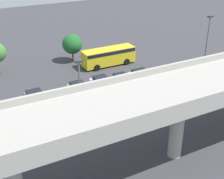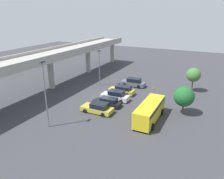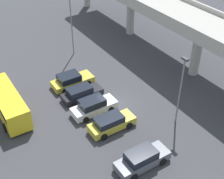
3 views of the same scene
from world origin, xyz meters
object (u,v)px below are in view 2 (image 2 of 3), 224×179
at_px(lamp_post_mid_lot, 99,65).
at_px(parked_car_0, 98,108).
at_px(parked_car_1, 107,102).
at_px(traffic_cone, 154,88).
at_px(parked_car_4, 133,82).
at_px(lamp_post_near_aisle, 45,90).
at_px(parked_car_2, 116,96).
at_px(parked_car_3, 122,90).
at_px(tree_front_centre, 194,75).
at_px(shuttle_bus, 150,110).
at_px(tree_front_left, 184,97).

bearing_deg(lamp_post_mid_lot, parked_car_0, -151.75).
xyz_separation_m(parked_car_1, traffic_cone, (11.11, -4.46, -0.37)).
height_order(parked_car_4, lamp_post_near_aisle, lamp_post_near_aisle).
xyz_separation_m(parked_car_2, lamp_post_mid_lot, (5.58, 6.29, 3.52)).
bearing_deg(lamp_post_mid_lot, parked_car_1, -143.65).
xyz_separation_m(lamp_post_near_aisle, traffic_cone, (20.59, -8.28, -4.80)).
bearing_deg(parked_car_2, parked_car_3, -87.00).
bearing_deg(parked_car_2, parked_car_0, 87.28).
xyz_separation_m(parked_car_2, parked_car_4, (8.35, -0.06, -0.01)).
relative_size(parked_car_0, traffic_cone, 6.96).
bearing_deg(tree_front_centre, lamp_post_near_aisle, 146.40).
relative_size(shuttle_bus, traffic_cone, 11.30).
relative_size(parked_car_2, tree_front_left, 1.13).
bearing_deg(parked_car_3, shuttle_bus, 134.62).
xyz_separation_m(parked_car_1, parked_car_3, (5.97, 0.08, 0.07)).
bearing_deg(traffic_cone, shuttle_bus, -166.64).
bearing_deg(lamp_post_mid_lot, shuttle_bus, -126.52).
distance_m(parked_car_2, parked_car_4, 8.35).
bearing_deg(parked_car_1, tree_front_left, -168.05).
distance_m(shuttle_bus, lamp_post_mid_lot, 17.30).
distance_m(lamp_post_mid_lot, tree_front_centre, 18.16).
height_order(tree_front_centre, traffic_cone, tree_front_centre).
bearing_deg(tree_front_centre, traffic_cone, 107.35).
xyz_separation_m(parked_car_2, shuttle_bus, (-4.58, -7.43, 0.72)).
distance_m(parked_car_0, lamp_post_mid_lot, 13.22).
bearing_deg(lamp_post_near_aisle, tree_front_centre, -33.60).
bearing_deg(shuttle_bus, tree_front_centre, -14.13).
relative_size(tree_front_left, traffic_cone, 6.09).
xyz_separation_m(parked_car_1, lamp_post_mid_lot, (8.44, 6.21, 3.62)).
relative_size(parked_car_2, parked_car_4, 0.98).
bearing_deg(parked_car_3, traffic_cone, -131.52).
bearing_deg(parked_car_4, traffic_cone, 178.67).
distance_m(parked_car_1, lamp_post_mid_lot, 11.09).
height_order(parked_car_2, traffic_cone, parked_car_2).
bearing_deg(parked_car_0, shuttle_bus, -172.22).
bearing_deg(tree_front_left, traffic_cone, 38.32).
height_order(parked_car_3, traffic_cone, parked_car_3).
relative_size(shuttle_bus, tree_front_left, 1.86).
xyz_separation_m(parked_car_3, lamp_post_near_aisle, (-15.45, 3.74, 4.36)).
relative_size(lamp_post_mid_lot, traffic_cone, 10.42).
relative_size(tree_front_left, tree_front_centre, 0.93).
distance_m(lamp_post_near_aisle, traffic_cone, 22.70).
relative_size(parked_car_2, lamp_post_near_aisle, 0.54).
height_order(parked_car_2, parked_car_3, parked_car_2).
relative_size(parked_car_3, tree_front_left, 1.10).
height_order(shuttle_bus, traffic_cone, shuttle_bus).
height_order(tree_front_left, tree_front_centre, tree_front_centre).
height_order(parked_car_0, traffic_cone, parked_car_0).
distance_m(lamp_post_near_aisle, tree_front_left, 19.41).
height_order(parked_car_2, shuttle_bus, shuttle_bus).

